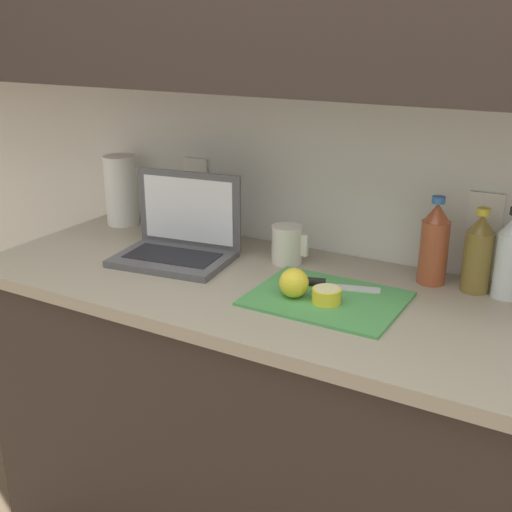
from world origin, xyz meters
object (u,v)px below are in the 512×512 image
(bottle_oil_tall, at_px, (478,254))
(lemon_half_cut, at_px, (327,295))
(paper_towel_roll, at_px, (121,190))
(cutting_board, at_px, (326,299))
(bottle_water_clear, at_px, (434,244))
(knife, at_px, (315,282))
(bottle_green_soda, at_px, (510,257))
(measuring_cup, at_px, (287,244))
(lemon_whole_beside, at_px, (294,283))
(laptop, at_px, (179,239))

(bottle_oil_tall, bearing_deg, lemon_half_cut, -136.83)
(paper_towel_roll, bearing_deg, cutting_board, -16.10)
(cutting_board, height_order, bottle_water_clear, bottle_water_clear)
(cutting_board, height_order, knife, knife)
(bottle_water_clear, bearing_deg, bottle_green_soda, 0.00)
(cutting_board, distance_m, lemon_half_cut, 0.04)
(bottle_green_soda, height_order, measuring_cup, bottle_green_soda)
(lemon_half_cut, xyz_separation_m, paper_towel_roll, (-0.89, 0.28, 0.09))
(cutting_board, distance_m, lemon_whole_beside, 0.09)
(cutting_board, bearing_deg, lemon_whole_beside, -152.56)
(bottle_water_clear, bearing_deg, measuring_cup, -172.29)
(bottle_oil_tall, distance_m, paper_towel_roll, 1.18)
(laptop, height_order, bottle_water_clear, laptop)
(bottle_oil_tall, bearing_deg, lemon_whole_beside, -143.19)
(laptop, height_order, lemon_half_cut, laptop)
(cutting_board, height_order, paper_towel_roll, paper_towel_roll)
(laptop, bearing_deg, bottle_oil_tall, 4.32)
(knife, distance_m, measuring_cup, 0.21)
(laptop, xyz_separation_m, lemon_half_cut, (0.52, -0.10, -0.03))
(bottle_oil_tall, xyz_separation_m, bottle_water_clear, (-0.11, 0.00, 0.01))
(cutting_board, relative_size, bottle_oil_tall, 1.68)
(measuring_cup, bearing_deg, laptop, -157.88)
(knife, bearing_deg, measuring_cup, 121.41)
(knife, xyz_separation_m, bottle_water_clear, (0.25, 0.19, 0.09))
(cutting_board, distance_m, bottle_water_clear, 0.33)
(knife, height_order, paper_towel_roll, paper_towel_roll)
(lemon_whole_beside, distance_m, measuring_cup, 0.27)
(laptop, xyz_separation_m, measuring_cup, (0.29, 0.12, -0.00))
(lemon_half_cut, bearing_deg, bottle_oil_tall, 43.17)
(bottle_green_soda, height_order, bottle_water_clear, bottle_water_clear)
(knife, distance_m, bottle_green_soda, 0.49)
(knife, bearing_deg, bottle_oil_tall, 11.46)
(laptop, relative_size, lemon_half_cut, 4.95)
(laptop, relative_size, lemon_whole_beside, 4.79)
(knife, xyz_separation_m, paper_towel_roll, (-0.82, 0.20, 0.10))
(lemon_whole_beside, height_order, bottle_oil_tall, bottle_oil_tall)
(lemon_whole_beside, relative_size, bottle_oil_tall, 0.34)
(bottle_water_clear, relative_size, measuring_cup, 2.15)
(lemon_whole_beside, bearing_deg, laptop, 165.68)
(knife, xyz_separation_m, bottle_oil_tall, (0.36, 0.19, 0.08))
(cutting_board, relative_size, paper_towel_roll, 1.58)
(lemon_half_cut, xyz_separation_m, bottle_water_clear, (0.18, 0.28, 0.08))
(laptop, xyz_separation_m, bottle_oil_tall, (0.81, 0.17, 0.04))
(bottle_green_soda, xyz_separation_m, measuring_cup, (-0.59, -0.05, -0.05))
(bottle_oil_tall, bearing_deg, paper_towel_roll, 179.66)
(lemon_whole_beside, distance_m, bottle_oil_tall, 0.48)
(lemon_half_cut, relative_size, bottle_water_clear, 0.30)
(paper_towel_roll, bearing_deg, measuring_cup, -5.27)
(laptop, relative_size, paper_towel_roll, 1.51)
(lemon_whole_beside, xyz_separation_m, paper_towel_roll, (-0.80, 0.29, 0.07))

